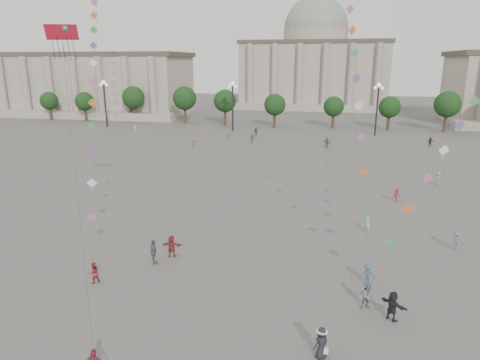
# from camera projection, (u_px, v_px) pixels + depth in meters

# --- Properties ---
(ground) EXTENTS (360.00, 360.00, 0.00)m
(ground) POSITION_uv_depth(u_px,v_px,m) (227.00, 324.00, 24.85)
(ground) COLOR #53514E
(ground) RESTS_ON ground
(hall_west) EXTENTS (84.00, 26.22, 17.20)m
(hall_west) POSITION_uv_depth(u_px,v_px,m) (51.00, 84.00, 125.60)
(hall_west) COLOR #A29588
(hall_west) RESTS_ON ground
(hall_central) EXTENTS (48.30, 34.30, 35.50)m
(hall_central) POSITION_uv_depth(u_px,v_px,m) (314.00, 63.00, 143.08)
(hall_central) COLOR #A29588
(hall_central) RESTS_ON ground
(tree_row) EXTENTS (137.12, 5.12, 8.00)m
(tree_row) POSITION_uv_depth(u_px,v_px,m) (305.00, 104.00, 97.07)
(tree_row) COLOR #3B281D
(tree_row) RESTS_ON ground
(lamp_post_far_west) EXTENTS (2.00, 0.90, 10.65)m
(lamp_post_far_west) POSITION_uv_depth(u_px,v_px,m) (104.00, 95.00, 97.59)
(lamp_post_far_west) COLOR #262628
(lamp_post_far_west) RESTS_ON ground
(lamp_post_mid_west) EXTENTS (2.00, 0.90, 10.65)m
(lamp_post_mid_west) POSITION_uv_depth(u_px,v_px,m) (233.00, 97.00, 91.86)
(lamp_post_mid_west) COLOR #262628
(lamp_post_mid_west) RESTS_ON ground
(lamp_post_mid_east) EXTENTS (2.00, 0.90, 10.65)m
(lamp_post_mid_east) POSITION_uv_depth(u_px,v_px,m) (378.00, 99.00, 86.13)
(lamp_post_mid_east) COLOR #262628
(lamp_post_mid_east) RESTS_ON ground
(person_crowd_0) EXTENTS (1.20, 0.78, 1.90)m
(person_crowd_0) POSITION_uv_depth(u_px,v_px,m) (256.00, 132.00, 86.73)
(person_crowd_0) COLOR #2D4A65
(person_crowd_0) RESTS_ON ground
(person_crowd_3) EXTENTS (1.64, 1.50, 1.82)m
(person_crowd_3) POSITION_uv_depth(u_px,v_px,m) (392.00, 306.00, 25.00)
(person_crowd_3) COLOR black
(person_crowd_3) RESTS_ON ground
(person_crowd_4) EXTENTS (1.42, 1.12, 1.51)m
(person_crowd_4) POSITION_uv_depth(u_px,v_px,m) (228.00, 135.00, 84.53)
(person_crowd_4) COLOR #AEAFAB
(person_crowd_4) RESTS_ON ground
(person_crowd_6) EXTENTS (1.10, 0.74, 1.58)m
(person_crowd_6) POSITION_uv_depth(u_px,v_px,m) (457.00, 241.00, 34.36)
(person_crowd_6) COLOR slate
(person_crowd_6) RESTS_ON ground
(person_crowd_7) EXTENTS (1.53, 1.49, 1.75)m
(person_crowd_7) POSITION_uv_depth(u_px,v_px,m) (438.00, 178.00, 52.44)
(person_crowd_7) COLOR silver
(person_crowd_7) RESTS_ON ground
(person_crowd_8) EXTENTS (1.13, 1.00, 1.51)m
(person_crowd_8) POSITION_uv_depth(u_px,v_px,m) (397.00, 195.00, 46.27)
(person_crowd_8) COLOR maroon
(person_crowd_8) RESTS_ON ground
(person_crowd_9) EXTENTS (1.52, 1.07, 1.58)m
(person_crowd_9) POSITION_uv_depth(u_px,v_px,m) (430.00, 142.00, 77.00)
(person_crowd_9) COLOR black
(person_crowd_9) RESTS_ON ground
(person_crowd_10) EXTENTS (0.46, 0.66, 1.71)m
(person_crowd_10) POSITION_uv_depth(u_px,v_px,m) (135.00, 129.00, 91.16)
(person_crowd_10) COLOR silver
(person_crowd_10) RESTS_ON ground
(person_crowd_12) EXTENTS (1.67, 1.46, 1.82)m
(person_crowd_12) POSITION_uv_depth(u_px,v_px,m) (327.00, 143.00, 75.23)
(person_crowd_12) COLOR #595A5D
(person_crowd_12) RESTS_ON ground
(person_crowd_13) EXTENTS (0.62, 0.64, 1.48)m
(person_crowd_13) POSITION_uv_depth(u_px,v_px,m) (367.00, 224.00, 38.03)
(person_crowd_13) COLOR #B2B1AD
(person_crowd_13) RESTS_ON ground
(person_crowd_16) EXTENTS (1.03, 0.69, 1.63)m
(person_crowd_16) POSITION_uv_depth(u_px,v_px,m) (252.00, 139.00, 79.72)
(person_crowd_16) COLOR slate
(person_crowd_16) RESTS_ON ground
(person_crowd_17) EXTENTS (0.91, 1.13, 1.52)m
(person_crowd_17) POSITION_uv_depth(u_px,v_px,m) (194.00, 144.00, 74.80)
(person_crowd_17) COLOR #9D3F2A
(person_crowd_17) RESTS_ON ground
(tourist_2) EXTENTS (1.64, 0.61, 1.74)m
(tourist_2) POSITION_uv_depth(u_px,v_px,m) (172.00, 246.00, 33.21)
(tourist_2) COLOR maroon
(tourist_2) RESTS_ON ground
(tourist_3) EXTENTS (0.94, 1.20, 1.90)m
(tourist_3) POSITION_uv_depth(u_px,v_px,m) (154.00, 252.00, 32.01)
(tourist_3) COLOR #58575B
(tourist_3) RESTS_ON ground
(kite_flyer_0) EXTENTS (0.93, 0.92, 1.51)m
(kite_flyer_0) POSITION_uv_depth(u_px,v_px,m) (94.00, 273.00, 29.27)
(kite_flyer_0) COLOR maroon
(kite_flyer_0) RESTS_ON ground
(kite_flyer_1) EXTENTS (1.02, 0.63, 1.53)m
(kite_flyer_1) POSITION_uv_depth(u_px,v_px,m) (368.00, 275.00, 28.97)
(kite_flyer_1) COLOR #335673
(kite_flyer_1) RESTS_ON ground
(kite_flyer_2) EXTENTS (1.04, 0.96, 1.72)m
(kite_flyer_2) POSITION_uv_depth(u_px,v_px,m) (368.00, 296.00, 26.19)
(kite_flyer_2) COLOR slate
(kite_flyer_2) RESTS_ON ground
(hat_person) EXTENTS (0.99, 0.99, 1.74)m
(hat_person) POSITION_uv_depth(u_px,v_px,m) (321.00, 343.00, 21.76)
(hat_person) COLOR black
(hat_person) RESTS_ON ground
(dragon_kite) EXTENTS (5.34, 7.15, 21.65)m
(dragon_kite) POSITION_uv_depth(u_px,v_px,m) (63.00, 45.00, 29.81)
(dragon_kite) COLOR #AA1222
(dragon_kite) RESTS_ON ground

